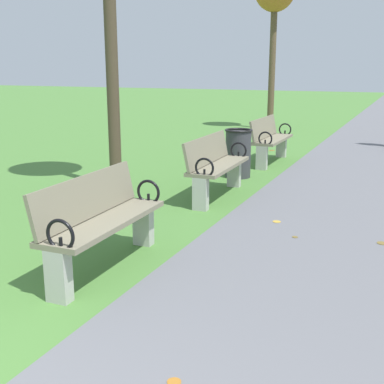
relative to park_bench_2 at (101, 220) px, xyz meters
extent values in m
cube|color=gray|center=(0.05, 0.00, -0.01)|extent=(0.48, 1.61, 0.05)
cube|color=gray|center=(-0.14, 0.00, 0.21)|extent=(0.16, 1.60, 0.40)
cube|color=#B7B5AD|center=(0.07, -0.74, -0.26)|extent=(0.20, 0.13, 0.45)
cube|color=#B7B5AD|center=(0.03, 0.74, -0.26)|extent=(0.20, 0.13, 0.45)
torus|color=black|center=(0.13, -0.76, 0.10)|extent=(0.27, 0.04, 0.27)
cylinder|color=black|center=(0.13, -0.76, 0.02)|extent=(0.03, 0.03, 0.12)
torus|color=black|center=(0.09, 0.76, 0.10)|extent=(0.27, 0.04, 0.27)
cylinder|color=black|center=(0.09, 0.76, 0.02)|extent=(0.03, 0.03, 0.12)
cube|color=gray|center=(0.05, 2.98, -0.01)|extent=(0.48, 1.61, 0.05)
cube|color=gray|center=(-0.14, 2.98, 0.21)|extent=(0.17, 1.60, 0.40)
cube|color=#B7B5AD|center=(0.07, 2.24, -0.26)|extent=(0.20, 0.13, 0.45)
cube|color=#B7B5AD|center=(0.03, 3.72, -0.26)|extent=(0.20, 0.13, 0.45)
torus|color=black|center=(0.13, 2.22, 0.10)|extent=(0.27, 0.04, 0.27)
cylinder|color=black|center=(0.13, 2.22, 0.02)|extent=(0.03, 0.03, 0.12)
torus|color=black|center=(0.09, 3.74, 0.10)|extent=(0.27, 0.04, 0.27)
cylinder|color=black|center=(0.09, 3.74, 0.02)|extent=(0.03, 0.03, 0.12)
cube|color=gray|center=(0.05, 5.97, -0.01)|extent=(0.44, 1.60, 0.05)
cube|color=gray|center=(-0.14, 5.97, 0.21)|extent=(0.12, 1.60, 0.40)
cube|color=#B7B5AD|center=(0.05, 5.23, -0.26)|extent=(0.20, 0.12, 0.45)
cube|color=#B7B5AD|center=(0.05, 6.71, -0.26)|extent=(0.20, 0.12, 0.45)
torus|color=black|center=(0.11, 5.21, 0.10)|extent=(0.27, 0.03, 0.27)
cylinder|color=black|center=(0.11, 5.21, 0.02)|extent=(0.03, 0.03, 0.12)
torus|color=black|center=(0.11, 6.73, 0.10)|extent=(0.27, 0.03, 0.27)
cylinder|color=black|center=(0.11, 6.73, 0.02)|extent=(0.03, 0.03, 0.12)
cylinder|color=#4C3D2D|center=(-1.67, 2.90, 1.58)|extent=(0.19, 0.19, 4.13)
cylinder|color=brown|center=(-1.51, 11.51, 1.36)|extent=(0.19, 0.19, 3.68)
cylinder|color=#38383D|center=(-0.15, 4.44, -0.09)|extent=(0.44, 0.44, 0.80)
torus|color=black|center=(-0.15, 4.44, 0.33)|extent=(0.48, 0.48, 0.04)
cylinder|color=brown|center=(-0.26, 8.04, -0.48)|extent=(0.09, 0.09, 0.00)
cylinder|color=brown|center=(2.42, 1.77, -0.46)|extent=(0.16, 0.16, 0.00)
cylinder|color=brown|center=(1.51, 1.59, -0.46)|extent=(0.09, 0.09, 0.00)
cylinder|color=gold|center=(1.17, 2.07, -0.46)|extent=(0.12, 0.12, 0.00)
cylinder|color=#BC842D|center=(-0.63, 1.83, -0.48)|extent=(0.13, 0.13, 0.00)
cylinder|color=#93511E|center=(-0.35, 7.49, -0.48)|extent=(0.13, 0.13, 0.00)
cylinder|color=#AD6B23|center=(-1.03, 4.92, -0.48)|extent=(0.07, 0.07, 0.00)
cylinder|color=gold|center=(-1.11, 1.48, -0.48)|extent=(0.10, 0.10, 0.00)
cylinder|color=#AD6B23|center=(1.43, -1.38, -0.46)|extent=(0.12, 0.12, 0.00)
cylinder|color=brown|center=(-1.25, 2.00, -0.48)|extent=(0.16, 0.16, 0.00)
cylinder|color=#AD6B23|center=(-0.38, 7.43, -0.48)|extent=(0.09, 0.09, 0.00)
camera|label=1|loc=(2.62, -3.79, 1.40)|focal=47.07mm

